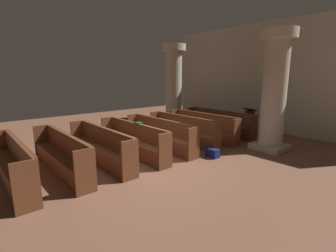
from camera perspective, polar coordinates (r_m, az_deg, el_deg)
The scene contains 15 objects.
ground_plane at distance 7.02m, azimuth -3.62°, elevation -7.97°, with size 19.20×19.20×0.00m, color brown.
back_wall at distance 11.36m, azimuth 21.90°, elevation 10.32°, with size 10.00×0.16×4.50m, color beige.
pew_row_0 at distance 10.23m, azimuth 11.81°, elevation 0.97°, with size 3.13×0.47×0.95m.
pew_row_1 at distance 9.44m, azimuth 7.96°, elevation 0.21°, with size 3.13×0.46×0.95m.
pew_row_2 at distance 8.70m, azimuth 3.43°, elevation -0.68°, with size 3.13×0.46×0.95m.
pew_row_3 at distance 8.03m, azimuth -1.90°, elevation -1.71°, with size 3.13×0.47×0.95m.
pew_row_4 at distance 7.44m, azimuth -8.14°, elevation -2.91°, with size 3.13×0.46×0.95m.
pew_row_5 at distance 6.96m, azimuth -15.36°, elevation -4.24°, with size 3.13×0.46×0.95m.
pew_row_6 at distance 6.61m, azimuth -23.53°, elevation -5.67°, with size 3.13×0.47×0.95m.
pew_row_7 at distance 6.41m, azimuth -32.45°, elevation -7.08°, with size 3.13×0.46×0.95m.
pillar_aisle_side at distance 8.38m, azimuth 23.47°, elevation 7.81°, with size 1.06×1.06×3.72m.
pillar_far_side at distance 11.40m, azimuth 1.32°, elevation 9.54°, with size 1.06×1.06×3.72m.
lectern at distance 10.51m, azimuth 18.30°, elevation 0.66°, with size 0.48×0.45×1.08m.
hymn_book at distance 7.39m, azimuth -6.84°, elevation 0.73°, with size 0.17×0.20×0.04m, color #194723.
kneeler_box_navy at distance 7.35m, azimuth 10.27°, elevation -6.17°, with size 0.38×0.25×0.26m, color navy.
Camera 1 is at (5.28, -3.97, 2.36)m, focal length 26.26 mm.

